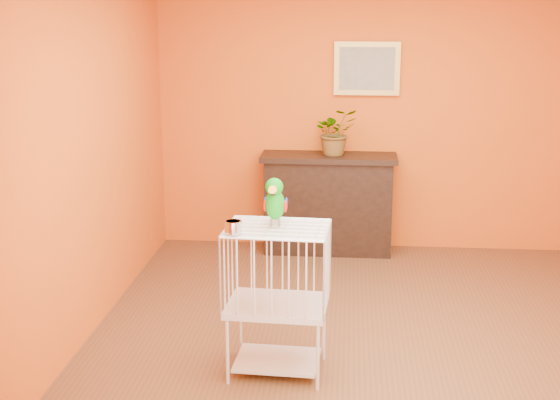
# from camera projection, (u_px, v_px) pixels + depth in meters

# --- Properties ---
(ground) EXTENTS (4.50, 4.50, 0.00)m
(ground) POSITION_uv_depth(u_px,v_px,m) (366.00, 338.00, 5.62)
(ground) COLOR brown
(ground) RESTS_ON ground
(room_shell) EXTENTS (4.50, 4.50, 4.50)m
(room_shell) POSITION_uv_depth(u_px,v_px,m) (372.00, 120.00, 5.23)
(room_shell) COLOR #D75214
(room_shell) RESTS_ON ground
(console_cabinet) EXTENTS (1.28, 0.46, 0.95)m
(console_cabinet) POSITION_uv_depth(u_px,v_px,m) (328.00, 203.00, 7.49)
(console_cabinet) COLOR black
(console_cabinet) RESTS_ON ground
(potted_plant) EXTENTS (0.51, 0.54, 0.34)m
(potted_plant) POSITION_uv_depth(u_px,v_px,m) (335.00, 137.00, 7.31)
(potted_plant) COLOR #26722D
(potted_plant) RESTS_ON console_cabinet
(framed_picture) EXTENTS (0.62, 0.04, 0.50)m
(framed_picture) POSITION_uv_depth(u_px,v_px,m) (367.00, 69.00, 7.33)
(framed_picture) COLOR #BB9342
(framed_picture) RESTS_ON room_shell
(birdcage) EXTENTS (0.66, 0.52, 0.98)m
(birdcage) POSITION_uv_depth(u_px,v_px,m) (277.00, 298.00, 4.99)
(birdcage) COLOR beige
(birdcage) RESTS_ON ground
(feed_cup) EXTENTS (0.11, 0.11, 0.08)m
(feed_cup) POSITION_uv_depth(u_px,v_px,m) (233.00, 227.00, 4.73)
(feed_cup) COLOR silver
(feed_cup) RESTS_ON birdcage
(parrot) EXTENTS (0.16, 0.28, 0.32)m
(parrot) POSITION_uv_depth(u_px,v_px,m) (275.00, 201.00, 4.87)
(parrot) COLOR #59544C
(parrot) RESTS_ON birdcage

